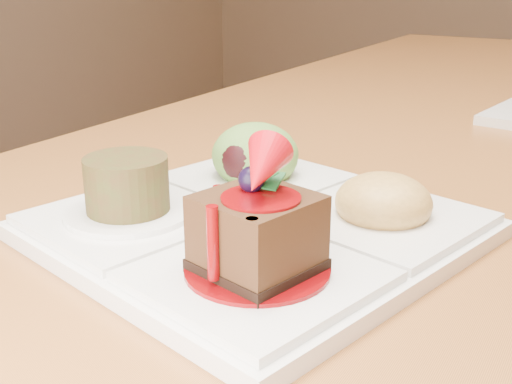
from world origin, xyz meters
The scene contains 1 object.
sampler_plate centered at (-0.16, -0.55, 0.77)m, with size 0.32×0.32×0.10m.
Camera 1 is at (0.06, -0.93, 0.94)m, focal length 45.00 mm.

